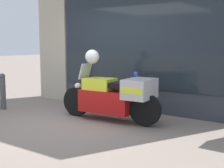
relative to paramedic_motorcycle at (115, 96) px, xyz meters
The scene contains 6 objects.
ground_plane 1.05m from the paramedic_motorcycle, 130.88° to the right, with size 60.00×60.00×0.00m, color gray.
shop_building 2.23m from the paramedic_motorcycle, 128.05° to the left, with size 5.55×0.55×4.03m.
window_display 1.35m from the paramedic_motorcycle, 97.47° to the left, with size 4.11×0.30×2.12m.
paramedic_motorcycle is the anchor object (origin of this frame).
white_helmet 0.95m from the paramedic_motorcycle, behind, with size 0.29×0.29×0.29m, color white.
street_bollard 2.93m from the paramedic_motorcycle, 168.42° to the right, with size 0.14×0.14×0.87m.
Camera 1 is at (4.16, -4.40, 1.58)m, focal length 50.00 mm.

